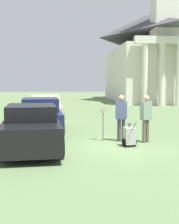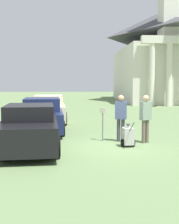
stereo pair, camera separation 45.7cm
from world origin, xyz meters
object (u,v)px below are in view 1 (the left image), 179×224
(parked_car_black, at_px, (32,128))
(church, at_px, (148,55))
(person_worker, at_px, (121,115))
(person_supervisor, at_px, (146,115))
(parked_car_cream, at_px, (45,110))
(equipment_cart, at_px, (129,136))
(parked_car_navy, at_px, (40,116))
(parking_meter, at_px, (103,117))

(parked_car_black, distance_m, church, 29.19)
(person_worker, xyz_separation_m, person_supervisor, (0.90, -0.30, 0.01))
(parked_car_cream, height_order, equipment_cart, parked_car_cream)
(equipment_cart, xyz_separation_m, church, (7.65, 26.46, 5.17))
(parked_car_black, bearing_deg, person_worker, 12.36)
(parked_car_navy, bearing_deg, person_worker, -43.52)
(person_worker, distance_m, equipment_cart, 1.17)
(parking_meter, distance_m, person_supervisor, 1.67)
(person_supervisor, distance_m, church, 27.08)
(parking_meter, bearing_deg, person_supervisor, -16.94)
(parked_car_black, bearing_deg, equipment_cart, -3.61)
(parked_car_black, bearing_deg, parked_car_navy, 84.82)
(parked_car_black, xyz_separation_m, parked_car_cream, (-0.00, 7.04, -0.00))
(parked_car_black, height_order, person_supervisor, person_supervisor)
(parked_car_black, bearing_deg, person_supervisor, 4.92)
(parked_car_cream, distance_m, parking_meter, 6.38)
(church, bearing_deg, parking_meter, -108.49)
(parking_meter, height_order, person_supervisor, person_supervisor)
(parked_car_cream, xyz_separation_m, equipment_cart, (3.47, -6.95, -0.34))
(parked_car_cream, bearing_deg, church, 55.16)
(church, bearing_deg, parked_car_cream, -119.66)
(parked_car_black, height_order, equipment_cart, parked_car_black)
(parked_car_navy, relative_size, parked_car_cream, 1.00)
(parked_car_cream, bearing_deg, person_supervisor, -61.22)
(person_worker, xyz_separation_m, equipment_cart, (0.13, -0.96, -0.66))
(equipment_cart, distance_m, church, 28.03)
(parked_car_black, distance_m, parked_car_navy, 3.69)
(parked_car_cream, xyz_separation_m, church, (11.11, 19.52, 4.83))
(church, bearing_deg, equipment_cart, -106.12)
(parked_car_navy, height_order, parking_meter, parked_car_navy)
(parked_car_black, relative_size, person_worker, 2.88)
(parked_car_cream, relative_size, person_supervisor, 2.68)
(equipment_cart, bearing_deg, parking_meter, 119.33)
(equipment_cart, bearing_deg, person_worker, 91.43)
(equipment_cart, height_order, church, church)
(parked_car_cream, relative_size, equipment_cart, 4.89)
(parking_meter, bearing_deg, parked_car_black, -154.93)
(parked_car_cream, bearing_deg, parking_meter, -70.67)
(parked_car_black, relative_size, parked_car_navy, 1.07)
(parking_meter, relative_size, person_supervisor, 0.72)
(parked_car_cream, distance_m, person_supervisor, 7.59)
(equipment_cart, bearing_deg, person_supervisor, 34.29)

